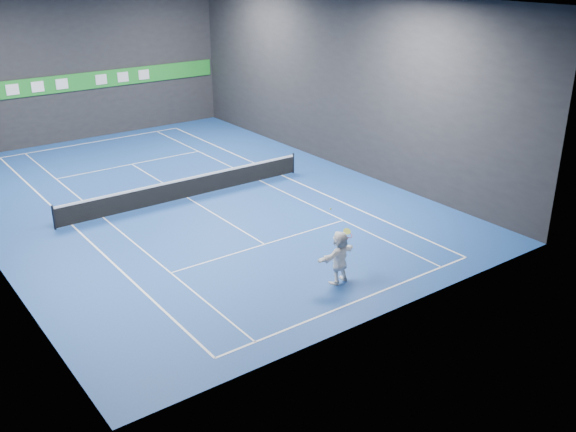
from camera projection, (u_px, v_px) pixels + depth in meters
ground at (188, 198)px, 30.13m from camera, size 26.00×26.00×0.00m
wall_back at (79, 64)px, 38.07m from camera, size 18.00×0.10×9.00m
wall_front at (390, 182)px, 18.73m from camera, size 18.00×0.10×9.00m
wall_right at (337, 81)px, 33.33m from camera, size 0.10×26.00×9.00m
baseline_near at (358, 301)px, 21.28m from camera, size 10.98×0.08×0.01m
baseline_far at (95, 142)px, 38.97m from camera, size 10.98×0.08×0.01m
sideline_doubles_left at (72, 225)px, 27.12m from camera, size 0.08×23.78×0.01m
sideline_doubles_right at (282, 175)px, 33.13m from camera, size 0.08×23.78×0.01m
sideline_singles_left at (104, 218)px, 27.87m from camera, size 0.06×23.78×0.01m
sideline_singles_right at (260, 181)px, 32.38m from camera, size 0.06×23.78×0.01m
service_line_near at (265, 244)px, 25.36m from camera, size 8.23×0.06×0.01m
service_line_far at (132, 164)px, 34.88m from camera, size 8.23×0.06×0.01m
center_service_line at (188, 198)px, 30.12m from camera, size 0.06×12.80×0.01m
player at (339, 257)px, 22.13m from camera, size 1.85×0.86×1.92m
tennis_ball at (331, 209)px, 21.42m from camera, size 0.06×0.06×0.06m
tennis_net at (187, 187)px, 29.92m from camera, size 12.50×0.10×1.07m
sponsor_banner at (82, 82)px, 38.41m from camera, size 17.64×0.11×1.00m
tennis_racket at (348, 236)px, 22.12m from camera, size 0.45×0.41×0.71m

